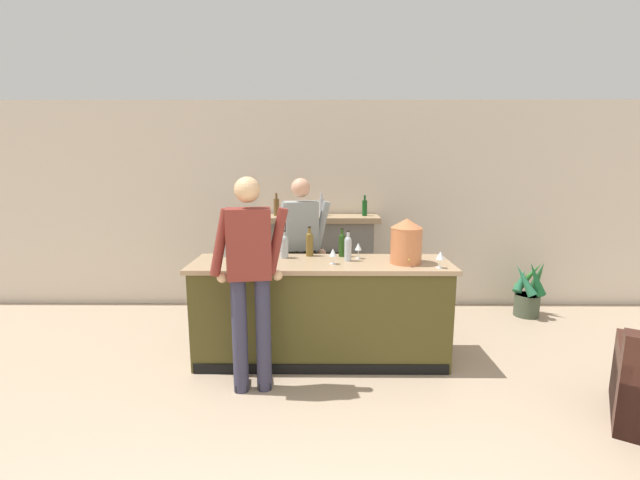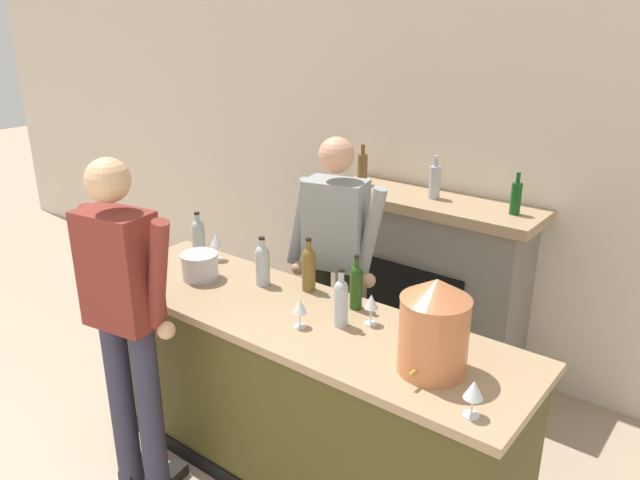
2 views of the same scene
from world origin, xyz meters
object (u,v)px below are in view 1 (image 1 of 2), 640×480
(person_customer, at_px, (250,275))
(copper_dispenser, at_px, (406,241))
(wine_bottle_rose_blush, at_px, (342,244))
(wine_bottle_burgundy_dark, at_px, (225,244))
(potted_plant_corner, at_px, (529,291))
(wine_bottle_port_short, at_px, (284,245))
(wine_bottle_cabernet_heavy, at_px, (348,247))
(wine_glass_front_left, at_px, (440,256))
(wine_bottle_chardonnay_pale, at_px, (310,243))
(person_bartender, at_px, (301,249))
(wine_glass_by_dispenser, at_px, (358,247))
(fireplace_stone, at_px, (321,262))
(wine_glass_back_row, at_px, (333,253))
(ice_bucket_steel, at_px, (247,254))
(wine_glass_mid_counter, at_px, (239,244))

(person_customer, distance_m, copper_dispenser, 1.52)
(wine_bottle_rose_blush, bearing_deg, person_customer, -133.73)
(person_customer, height_order, wine_bottle_burgundy_dark, person_customer)
(wine_bottle_rose_blush, bearing_deg, copper_dispenser, -25.80)
(potted_plant_corner, distance_m, wine_bottle_port_short, 3.31)
(wine_bottle_cabernet_heavy, xyz_separation_m, wine_glass_front_left, (0.82, -0.28, -0.02))
(potted_plant_corner, distance_m, wine_bottle_chardonnay_pale, 3.05)
(person_bartender, xyz_separation_m, wine_glass_by_dispenser, (0.60, -0.51, 0.13))
(person_bartender, bearing_deg, potted_plant_corner, 11.59)
(wine_bottle_chardonnay_pale, height_order, wine_bottle_rose_blush, wine_bottle_chardonnay_pale)
(fireplace_stone, distance_m, wine_glass_back_row, 1.64)
(person_bartender, height_order, ice_bucket_steel, person_bartender)
(wine_bottle_port_short, relative_size, wine_bottle_chardonnay_pale, 0.93)
(wine_glass_back_row, bearing_deg, wine_bottle_chardonnay_pale, 122.95)
(wine_bottle_port_short, bearing_deg, wine_bottle_rose_blush, 7.49)
(fireplace_stone, distance_m, person_bartender, 0.92)
(wine_bottle_burgundy_dark, xyz_separation_m, wine_glass_front_left, (2.07, -0.48, -0.02))
(copper_dispenser, bearing_deg, wine_glass_by_dispenser, 156.60)
(potted_plant_corner, bearing_deg, wine_glass_mid_counter, -164.28)
(wine_glass_mid_counter, bearing_deg, wine_bottle_cabernet_heavy, -11.17)
(person_customer, height_order, wine_glass_by_dispenser, person_customer)
(person_bartender, relative_size, wine_glass_by_dispenser, 11.11)
(fireplace_stone, height_order, wine_bottle_rose_blush, fireplace_stone)
(wine_bottle_port_short, bearing_deg, wine_glass_back_row, -28.11)
(person_customer, xyz_separation_m, wine_bottle_burgundy_dark, (-0.39, 0.83, 0.11))
(copper_dispenser, distance_m, wine_bottle_chardonnay_pale, 0.98)
(wine_bottle_chardonnay_pale, relative_size, wine_glass_by_dispenser, 1.90)
(wine_bottle_port_short, height_order, wine_bottle_chardonnay_pale, wine_bottle_chardonnay_pale)
(wine_bottle_cabernet_heavy, relative_size, wine_bottle_burgundy_dark, 1.05)
(wine_bottle_port_short, bearing_deg, potted_plant_corner, 19.61)
(wine_bottle_cabernet_heavy, bearing_deg, wine_glass_front_left, -18.79)
(person_bartender, bearing_deg, ice_bucket_steel, -127.02)
(wine_bottle_burgundy_dark, bearing_deg, copper_dispenser, -9.00)
(potted_plant_corner, distance_m, ice_bucket_steel, 3.67)
(potted_plant_corner, xyz_separation_m, wine_glass_by_dispenser, (-2.28, -1.10, 0.79))
(wine_bottle_burgundy_dark, xyz_separation_m, wine_glass_mid_counter, (0.14, 0.02, -0.00))
(potted_plant_corner, distance_m, wine_bottle_rose_blush, 2.76)
(fireplace_stone, xyz_separation_m, wine_bottle_burgundy_dark, (-0.98, -1.24, 0.49))
(wine_bottle_rose_blush, distance_m, wine_glass_by_dispenser, 0.19)
(wine_bottle_chardonnay_pale, xyz_separation_m, wine_glass_front_left, (1.21, -0.50, -0.02))
(ice_bucket_steel, xyz_separation_m, wine_bottle_cabernet_heavy, (0.98, 0.04, 0.06))
(wine_bottle_port_short, bearing_deg, wine_glass_by_dispenser, -1.72)
(wine_bottle_burgundy_dark, bearing_deg, wine_bottle_port_short, -6.68)
(wine_bottle_burgundy_dark, distance_m, wine_glass_front_left, 2.12)
(ice_bucket_steel, height_order, wine_bottle_port_short, wine_bottle_port_short)
(wine_glass_by_dispenser, height_order, wine_glass_mid_counter, wine_glass_mid_counter)
(copper_dispenser, bearing_deg, ice_bucket_steel, 178.07)
(wine_glass_back_row, bearing_deg, fireplace_stone, 94.30)
(person_customer, xyz_separation_m, wine_bottle_cabernet_heavy, (0.85, 0.64, 0.11))
(person_customer, height_order, person_bartender, person_customer)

